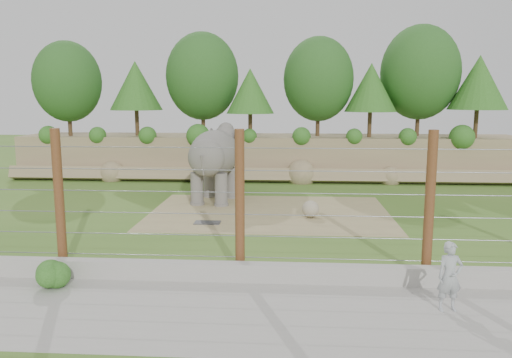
# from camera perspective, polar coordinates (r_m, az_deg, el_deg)

# --- Properties ---
(ground) EXTENTS (90.00, 90.00, 0.00)m
(ground) POSITION_cam_1_polar(r_m,az_deg,el_deg) (18.25, -0.42, -5.98)
(ground) COLOR #3D6720
(ground) RESTS_ON ground
(back_embankment) EXTENTS (30.00, 5.52, 8.77)m
(back_embankment) POSITION_cam_1_polar(r_m,az_deg,el_deg) (30.25, 2.49, 7.70)
(back_embankment) COLOR #877355
(back_embankment) RESTS_ON ground
(dirt_patch) EXTENTS (10.00, 7.00, 0.02)m
(dirt_patch) POSITION_cam_1_polar(r_m,az_deg,el_deg) (21.13, 1.54, -3.83)
(dirt_patch) COLOR #9A885D
(dirt_patch) RESTS_ON ground
(drain_grate) EXTENTS (1.00, 0.60, 0.03)m
(drain_grate) POSITION_cam_1_polar(r_m,az_deg,el_deg) (19.43, -5.58, -4.98)
(drain_grate) COLOR #262628
(drain_grate) RESTS_ON dirt_patch
(elephant) EXTENTS (2.47, 4.53, 3.49)m
(elephant) POSITION_cam_1_polar(r_m,az_deg,el_deg) (23.17, -4.73, 1.67)
(elephant) COLOR #645E5A
(elephant) RESTS_ON ground
(stone_ball) EXTENTS (0.69, 0.69, 0.69)m
(stone_ball) POSITION_cam_1_polar(r_m,az_deg,el_deg) (20.27, 6.26, -3.43)
(stone_ball) COLOR gray
(stone_ball) RESTS_ON dirt_patch
(retaining_wall) EXTENTS (26.00, 0.35, 0.50)m
(retaining_wall) POSITION_cam_1_polar(r_m,az_deg,el_deg) (13.43, -2.04, -10.58)
(retaining_wall) COLOR #A4A098
(retaining_wall) RESTS_ON ground
(walkway) EXTENTS (26.00, 4.00, 0.01)m
(walkway) POSITION_cam_1_polar(r_m,az_deg,el_deg) (11.68, -3.07, -15.04)
(walkway) COLOR #A4A098
(walkway) RESTS_ON ground
(barrier_fence) EXTENTS (20.26, 0.26, 4.00)m
(barrier_fence) POSITION_cam_1_polar(r_m,az_deg,el_deg) (13.42, -1.87, -2.81)
(barrier_fence) COLOR #4E2415
(barrier_fence) RESTS_ON ground
(walkway_shrub) EXTENTS (0.76, 0.76, 0.76)m
(walkway_shrub) POSITION_cam_1_polar(r_m,az_deg,el_deg) (13.92, -22.29, -9.95)
(walkway_shrub) COLOR #2C621B
(walkway_shrub) RESTS_ON walkway
(zookeeper) EXTENTS (0.64, 0.47, 1.61)m
(zookeeper) POSITION_cam_1_polar(r_m,az_deg,el_deg) (12.29, 21.27, -10.35)
(zookeeper) COLOR #ABAFB4
(zookeeper) RESTS_ON walkway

